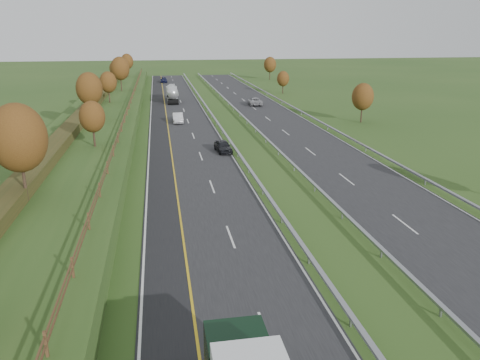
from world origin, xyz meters
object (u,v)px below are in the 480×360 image
(car_dark_near, at_px, (223,146))
(car_oncoming, at_px, (255,101))
(car_small_far, at_px, (164,80))
(road_tanker, at_px, (172,93))
(car_silver_mid, at_px, (178,118))

(car_dark_near, relative_size, car_oncoming, 0.76)
(car_dark_near, bearing_deg, car_small_far, 88.11)
(car_dark_near, xyz_separation_m, car_small_far, (-5.85, 87.82, -0.05))
(car_small_far, distance_m, car_oncoming, 52.59)
(car_dark_near, distance_m, car_small_far, 88.01)
(road_tanker, relative_size, car_silver_mid, 2.37)
(road_tanker, height_order, car_oncoming, road_tanker)
(car_silver_mid, height_order, car_oncoming, car_oncoming)
(car_dark_near, xyz_separation_m, car_silver_mid, (-4.70, 21.39, 0.05))
(car_dark_near, bearing_deg, car_oncoming, 66.93)
(road_tanker, bearing_deg, car_dark_near, -84.22)
(car_silver_mid, height_order, car_small_far, car_silver_mid)
(car_dark_near, height_order, car_oncoming, car_oncoming)
(road_tanker, xyz_separation_m, car_silver_mid, (0.03, -25.43, -1.04))
(car_small_far, bearing_deg, car_silver_mid, -88.95)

